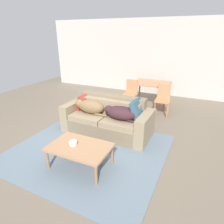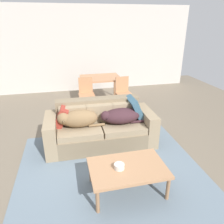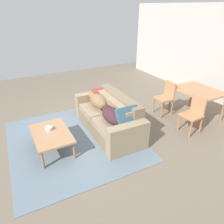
{
  "view_description": "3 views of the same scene",
  "coord_description": "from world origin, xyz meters",
  "px_view_note": "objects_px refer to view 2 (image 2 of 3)",
  "views": [
    {
      "loc": [
        2.03,
        -3.35,
        2.17
      ],
      "look_at": [
        0.31,
        0.39,
        0.5
      ],
      "focal_mm": 31.07,
      "sensor_mm": 36.0,
      "label": 1
    },
    {
      "loc": [
        -0.4,
        -3.29,
        2.24
      ],
      "look_at": [
        0.4,
        0.09,
        0.74
      ],
      "focal_mm": 34.43,
      "sensor_mm": 36.0,
      "label": 2
    },
    {
      "loc": [
        3.94,
        -1.59,
        2.63
      ],
      "look_at": [
        0.47,
        0.27,
        0.6
      ],
      "focal_mm": 33.42,
      "sensor_mm": 36.0,
      "label": 3
    }
  ],
  "objects_px": {
    "dining_chair_near_left": "(86,93)",
    "throw_pillow_by_left_arm": "(61,116)",
    "couch": "(100,128)",
    "coffee_table": "(128,169)",
    "bowl_on_coffee_table": "(119,166)",
    "throw_pillow_by_right_arm": "(135,108)",
    "dining_table": "(101,80)",
    "dog_on_right_cushion": "(120,116)",
    "dog_on_left_cushion": "(77,119)",
    "dining_chair_near_right": "(123,91)"
  },
  "relations": [
    {
      "from": "dog_on_left_cushion",
      "to": "throw_pillow_by_left_arm",
      "type": "distance_m",
      "value": 0.32
    },
    {
      "from": "throw_pillow_by_right_arm",
      "to": "dining_chair_near_right",
      "type": "relative_size",
      "value": 0.53
    },
    {
      "from": "throw_pillow_by_right_arm",
      "to": "dining_table",
      "type": "relative_size",
      "value": 0.4
    },
    {
      "from": "dog_on_left_cushion",
      "to": "dining_chair_near_left",
      "type": "relative_size",
      "value": 0.95
    },
    {
      "from": "throw_pillow_by_left_arm",
      "to": "dining_table",
      "type": "height_order",
      "value": "throw_pillow_by_left_arm"
    },
    {
      "from": "couch",
      "to": "dog_on_left_cushion",
      "type": "xyz_separation_m",
      "value": [
        -0.43,
        -0.09,
        0.28
      ]
    },
    {
      "from": "dog_on_right_cushion",
      "to": "throw_pillow_by_left_arm",
      "type": "height_order",
      "value": "throw_pillow_by_left_arm"
    },
    {
      "from": "dining_chair_near_right",
      "to": "coffee_table",
      "type": "bearing_deg",
      "value": -108.52
    },
    {
      "from": "bowl_on_coffee_table",
      "to": "dog_on_left_cushion",
      "type": "bearing_deg",
      "value": 108.81
    },
    {
      "from": "coffee_table",
      "to": "bowl_on_coffee_table",
      "type": "relative_size",
      "value": 7.42
    },
    {
      "from": "throw_pillow_by_right_arm",
      "to": "bowl_on_coffee_table",
      "type": "bearing_deg",
      "value": -116.42
    },
    {
      "from": "couch",
      "to": "dog_on_right_cushion",
      "type": "xyz_separation_m",
      "value": [
        0.36,
        -0.12,
        0.26
      ]
    },
    {
      "from": "bowl_on_coffee_table",
      "to": "dining_chair_near_left",
      "type": "height_order",
      "value": "dining_chair_near_left"
    },
    {
      "from": "coffee_table",
      "to": "bowl_on_coffee_table",
      "type": "height_order",
      "value": "bowl_on_coffee_table"
    },
    {
      "from": "throw_pillow_by_left_arm",
      "to": "coffee_table",
      "type": "distance_m",
      "value": 1.68
    },
    {
      "from": "bowl_on_coffee_table",
      "to": "dining_table",
      "type": "relative_size",
      "value": 0.13
    },
    {
      "from": "couch",
      "to": "coffee_table",
      "type": "bearing_deg",
      "value": -83.24
    },
    {
      "from": "dining_table",
      "to": "coffee_table",
      "type": "bearing_deg",
      "value": -94.86
    },
    {
      "from": "bowl_on_coffee_table",
      "to": "dining_chair_near_left",
      "type": "bearing_deg",
      "value": 91.09
    },
    {
      "from": "throw_pillow_by_left_arm",
      "to": "throw_pillow_by_right_arm",
      "type": "relative_size",
      "value": 0.82
    },
    {
      "from": "dog_on_left_cushion",
      "to": "dining_table",
      "type": "bearing_deg",
      "value": 71.27
    },
    {
      "from": "throw_pillow_by_right_arm",
      "to": "coffee_table",
      "type": "xyz_separation_m",
      "value": [
        -0.58,
        -1.4,
        -0.29
      ]
    },
    {
      "from": "coffee_table",
      "to": "throw_pillow_by_right_arm",
      "type": "bearing_deg",
      "value": 67.57
    },
    {
      "from": "couch",
      "to": "dog_on_right_cushion",
      "type": "bearing_deg",
      "value": -16.33
    },
    {
      "from": "dog_on_left_cushion",
      "to": "dining_table",
      "type": "xyz_separation_m",
      "value": [
        0.87,
        2.38,
        0.05
      ]
    },
    {
      "from": "throw_pillow_by_left_arm",
      "to": "dining_chair_near_left",
      "type": "xyz_separation_m",
      "value": [
        0.65,
        1.62,
        -0.11
      ]
    },
    {
      "from": "couch",
      "to": "coffee_table",
      "type": "height_order",
      "value": "couch"
    },
    {
      "from": "couch",
      "to": "dining_chair_near_right",
      "type": "relative_size",
      "value": 2.39
    },
    {
      "from": "couch",
      "to": "throw_pillow_by_left_arm",
      "type": "distance_m",
      "value": 0.76
    },
    {
      "from": "couch",
      "to": "bowl_on_coffee_table",
      "type": "xyz_separation_m",
      "value": [
        0.01,
        -1.37,
        0.11
      ]
    },
    {
      "from": "coffee_table",
      "to": "dining_table",
      "type": "bearing_deg",
      "value": 85.14
    },
    {
      "from": "couch",
      "to": "dog_on_left_cushion",
      "type": "bearing_deg",
      "value": -166.43
    },
    {
      "from": "dining_chair_near_right",
      "to": "throw_pillow_by_left_arm",
      "type": "bearing_deg",
      "value": -139.68
    },
    {
      "from": "couch",
      "to": "dog_on_right_cushion",
      "type": "height_order",
      "value": "couch"
    },
    {
      "from": "coffee_table",
      "to": "couch",
      "type": "bearing_deg",
      "value": 95.42
    },
    {
      "from": "couch",
      "to": "throw_pillow_by_left_arm",
      "type": "relative_size",
      "value": 5.56
    },
    {
      "from": "dining_chair_near_left",
      "to": "dining_chair_near_right",
      "type": "distance_m",
      "value": 0.99
    },
    {
      "from": "couch",
      "to": "dining_chair_near_left",
      "type": "distance_m",
      "value": 1.7
    },
    {
      "from": "throw_pillow_by_left_arm",
      "to": "coffee_table",
      "type": "height_order",
      "value": "throw_pillow_by_left_arm"
    },
    {
      "from": "throw_pillow_by_left_arm",
      "to": "bowl_on_coffee_table",
      "type": "xyz_separation_m",
      "value": [
        0.71,
        -1.44,
        -0.17
      ]
    },
    {
      "from": "dog_on_right_cushion",
      "to": "bowl_on_coffee_table",
      "type": "distance_m",
      "value": 1.31
    },
    {
      "from": "dining_chair_near_left",
      "to": "throw_pillow_by_left_arm",
      "type": "bearing_deg",
      "value": -110.89
    },
    {
      "from": "coffee_table",
      "to": "bowl_on_coffee_table",
      "type": "distance_m",
      "value": 0.15
    },
    {
      "from": "bowl_on_coffee_table",
      "to": "dining_chair_near_right",
      "type": "distance_m",
      "value": 3.16
    },
    {
      "from": "coffee_table",
      "to": "dining_chair_near_right",
      "type": "xyz_separation_m",
      "value": [
        0.8,
        3.01,
        0.12
      ]
    },
    {
      "from": "dog_on_left_cushion",
      "to": "bowl_on_coffee_table",
      "type": "xyz_separation_m",
      "value": [
        0.44,
        -1.28,
        -0.17
      ]
    },
    {
      "from": "dog_on_left_cushion",
      "to": "dining_chair_near_left",
      "type": "xyz_separation_m",
      "value": [
        0.38,
        1.79,
        -0.11
      ]
    },
    {
      "from": "couch",
      "to": "dog_on_left_cushion",
      "type": "distance_m",
      "value": 0.52
    },
    {
      "from": "dog_on_left_cushion",
      "to": "coffee_table",
      "type": "relative_size",
      "value": 0.81
    },
    {
      "from": "throw_pillow_by_left_arm",
      "to": "throw_pillow_by_right_arm",
      "type": "xyz_separation_m",
      "value": [
        1.41,
        -0.03,
        0.04
      ]
    }
  ]
}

